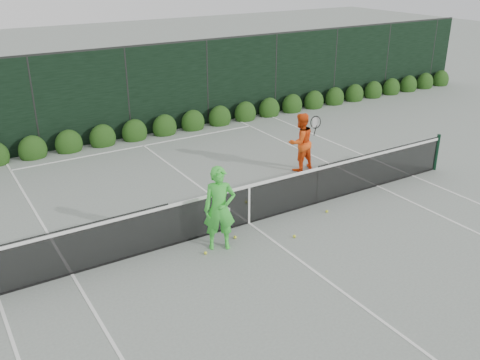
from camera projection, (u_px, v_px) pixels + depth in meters
ground at (249, 223)px, 12.45m from camera, size 80.00×80.00×0.00m
tennis_net at (248, 203)px, 12.23m from camera, size 12.90×0.10×1.07m
player_woman at (220, 209)px, 11.09m from camera, size 0.79×0.68×1.83m
player_man at (301, 142)px, 15.22m from camera, size 0.92×0.68×1.69m
court_lines at (249, 223)px, 12.45m from camera, size 11.03×23.83×0.01m
windscreen_fence at (329, 208)px, 9.74m from camera, size 32.00×21.07×3.06m
hedge_row at (135, 133)px, 17.96m from camera, size 31.66×0.65×0.94m
tennis_balls at (263, 227)px, 12.22m from camera, size 3.50×2.13×0.07m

